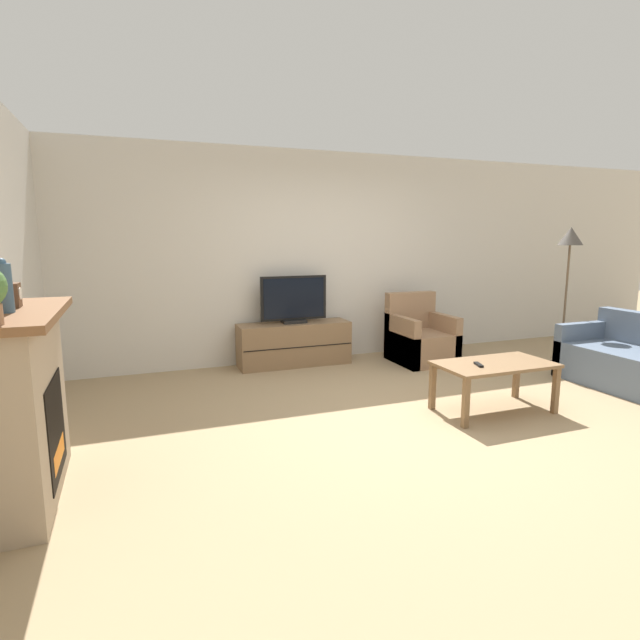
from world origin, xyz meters
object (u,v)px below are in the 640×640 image
remote (479,365)px  floor_lamp (570,248)px  mantel_clock (14,295)px  fireplace (17,406)px  armchair (420,340)px  tv (294,301)px  mantel_vase_centre_left (4,287)px  tv_stand (294,344)px  coffee_table (494,369)px

remote → floor_lamp: (2.21, 1.14, 1.00)m
mantel_clock → floor_lamp: (5.78, 1.21, 0.21)m
fireplace → armchair: bearing=26.8°
fireplace → mantel_clock: mantel_clock is taller
mantel_clock → remote: 3.66m
mantel_clock → tv: mantel_clock is taller
mantel_vase_centre_left → armchair: (4.16, 2.20, -1.05)m
remote → tv_stand: bearing=131.1°
tv_stand → mantel_vase_centre_left: bearing=-134.5°
floor_lamp → mantel_clock: bearing=-168.1°
coffee_table → armchair: bearing=78.6°
fireplace → armchair: (4.18, 2.11, -0.32)m
armchair → coffee_table: 1.91m
armchair → floor_lamp: (1.62, -0.77, 1.19)m
mantel_clock → tv_stand: size_ratio=0.11×
floor_lamp → remote: bearing=-152.7°
coffee_table → remote: 0.22m
mantel_vase_centre_left → coffee_table: (3.79, 0.33, -0.93)m
tv → coffee_table: (1.21, -2.29, -0.41)m
mantel_vase_centre_left → fireplace: bearing=100.0°
coffee_table → remote: size_ratio=6.96×
mantel_clock → tv: (2.57, 2.39, -0.45)m
mantel_vase_centre_left → coffee_table: bearing=5.0°
mantel_vase_centre_left → mantel_clock: mantel_vase_centre_left is taller
tv → floor_lamp: bearing=-20.2°
tv → tv_stand: bearing=90.0°
mantel_vase_centre_left → tv: mantel_vase_centre_left is taller
mantel_vase_centre_left → coffee_table: mantel_vase_centre_left is taller
mantel_vase_centre_left → tv_stand: bearing=45.5°
fireplace → mantel_vase_centre_left: (0.02, -0.10, 0.73)m
remote → floor_lamp: 2.68m
mantel_vase_centre_left → remote: mantel_vase_centre_left is taller
coffee_table → fireplace: bearing=-176.4°
coffee_table → floor_lamp: bearing=29.0°
mantel_vase_centre_left → armchair: bearing=27.9°
fireplace → mantel_clock: size_ratio=8.59×
remote → coffee_table: bearing=26.3°
tv_stand → floor_lamp: floor_lamp is taller
tv_stand → armchair: 1.64m
tv → remote: bearing=-66.6°
mantel_clock → armchair: mantel_clock is taller
floor_lamp → armchair: bearing=154.7°
mantel_vase_centre_left → tv: bearing=45.5°
tv_stand → tv: tv is taller
remote → tv: bearing=131.1°
floor_lamp → tv: bearing=159.8°
armchair → remote: armchair is taller
fireplace → tv_stand: fireplace is taller
mantel_clock → remote: size_ratio=0.97×
mantel_clock → floor_lamp: bearing=11.9°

